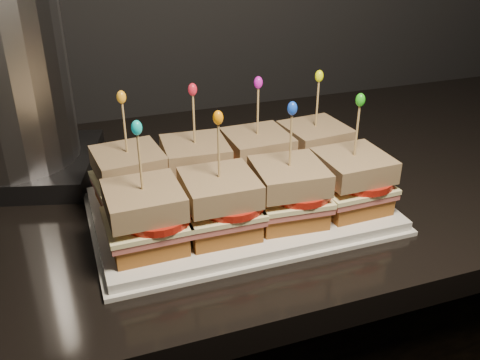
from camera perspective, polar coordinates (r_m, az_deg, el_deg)
name	(u,v)px	position (r m, az deg, el deg)	size (l,w,h in m)	color
cabinet	(373,351)	(1.25, 13.97, -17.29)	(2.35, 0.62, 0.88)	black
granite_slab	(402,159)	(0.99, 16.92, 2.20)	(2.39, 0.66, 0.04)	black
platter	(240,210)	(0.73, 0.00, -3.19)	(0.39, 0.24, 0.02)	white
platter_rim	(240,213)	(0.74, 0.00, -3.59)	(0.40, 0.25, 0.01)	white
sandwich_0_bread_bot	(132,195)	(0.74, -11.48, -1.54)	(0.08, 0.08, 0.02)	brown
sandwich_0_ham	(131,184)	(0.74, -11.59, -0.47)	(0.09, 0.09, 0.01)	#BF5051
sandwich_0_cheese	(130,180)	(0.73, -11.64, 0.01)	(0.09, 0.09, 0.01)	#FFF8B0
sandwich_0_tomato	(139,175)	(0.73, -10.69, 0.48)	(0.08, 0.08, 0.01)	#B31D11
sandwich_0_bread_top	(128,162)	(0.72, -11.83, 1.89)	(0.09, 0.09, 0.03)	#4E290C
sandwich_0_pick	(125,131)	(0.70, -12.17, 5.17)	(0.00, 0.00, 0.09)	tan
sandwich_0_frill	(121,97)	(0.69, -12.54, 8.64)	(0.01, 0.01, 0.02)	orange
sandwich_1_bread_bot	(197,184)	(0.76, -4.66, -0.45)	(0.08, 0.08, 0.02)	brown
sandwich_1_ham	(196,174)	(0.75, -4.70, 0.61)	(0.09, 0.09, 0.01)	#BF5051
sandwich_1_cheese	(196,170)	(0.75, -4.72, 1.09)	(0.09, 0.09, 0.01)	#FFF8B0
sandwich_1_tomato	(205,165)	(0.74, -3.73, 1.56)	(0.08, 0.08, 0.01)	#B31D11
sandwich_1_bread_top	(195,152)	(0.74, -4.80, 2.95)	(0.09, 0.09, 0.03)	#4E290C
sandwich_1_pick	(194,122)	(0.72, -4.94, 6.19)	(0.00, 0.00, 0.09)	tan
sandwich_1_frill	(193,89)	(0.71, -5.08, 9.60)	(0.01, 0.01, 0.02)	red
sandwich_2_bread_bot	(257,174)	(0.78, 1.81, 0.60)	(0.08, 0.08, 0.02)	brown
sandwich_2_ham	(257,165)	(0.78, 1.82, 1.63)	(0.09, 0.09, 0.01)	#BF5051
sandwich_2_cheese	(257,160)	(0.77, 1.83, 2.10)	(0.09, 0.09, 0.01)	#FFF8B0
sandwich_2_tomato	(266,156)	(0.77, 2.83, 2.55)	(0.08, 0.08, 0.01)	#B31D11
sandwich_2_bread_top	(257,144)	(0.76, 1.86, 3.91)	(0.09, 0.09, 0.03)	#4E290C
sandwich_2_pick	(258,114)	(0.75, 1.91, 7.06)	(0.00, 0.00, 0.09)	tan
sandwich_2_frill	(258,82)	(0.73, 1.97, 10.36)	(0.01, 0.01, 0.02)	#D016C3
sandwich_3_bread_bot	(313,165)	(0.82, 7.80, 1.56)	(0.08, 0.08, 0.02)	brown
sandwich_3_ham	(314,156)	(0.81, 7.87, 2.56)	(0.09, 0.09, 0.01)	#BF5051
sandwich_3_cheese	(314,152)	(0.81, 7.90, 3.01)	(0.09, 0.09, 0.01)	#FFF8B0
sandwich_3_tomato	(323,148)	(0.81, 8.88, 3.44)	(0.08, 0.08, 0.01)	#B31D11
sandwich_3_bread_top	(315,135)	(0.80, 8.02, 4.75)	(0.09, 0.09, 0.03)	#4E290C
sandwich_3_pick	(317,107)	(0.78, 8.23, 7.77)	(0.00, 0.00, 0.09)	tan
sandwich_3_frill	(319,76)	(0.77, 8.45, 10.92)	(0.01, 0.01, 0.02)	#EAFB08
sandwich_4_bread_bot	(147,236)	(0.65, -9.89, -5.94)	(0.08, 0.08, 0.02)	brown
sandwich_4_ham	(146,225)	(0.64, -10.00, -4.77)	(0.09, 0.09, 0.01)	#BF5051
sandwich_4_cheese	(145,220)	(0.64, -10.05, -4.23)	(0.09, 0.09, 0.01)	#FFF8B0
sandwich_4_tomato	(156,215)	(0.63, -8.93, -3.74)	(0.08, 0.08, 0.01)	#B31D11
sandwich_4_bread_top	(144,200)	(0.62, -10.25, -2.15)	(0.09, 0.09, 0.03)	#4E290C
sandwich_4_pick	(140,165)	(0.60, -10.59, 1.54)	(0.00, 0.00, 0.09)	tan
sandwich_4_frill	(137,128)	(0.59, -10.96, 5.50)	(0.01, 0.01, 0.02)	#0DC0C0
sandwich_5_bread_bot	(220,223)	(0.67, -2.13, -4.57)	(0.08, 0.08, 0.02)	brown
sandwich_5_ham	(220,212)	(0.66, -2.15, -3.41)	(0.09, 0.09, 0.01)	#BF5051
sandwich_5_cheese	(220,207)	(0.66, -2.16, -2.89)	(0.09, 0.09, 0.01)	#FFF8B0
sandwich_5_tomato	(231,202)	(0.65, -1.01, -2.39)	(0.08, 0.08, 0.01)	#B31D11
sandwich_5_bread_top	(219,188)	(0.64, -2.21, -0.83)	(0.09, 0.09, 0.03)	#4E290C
sandwich_5_pick	(219,154)	(0.62, -2.28, 2.79)	(0.00, 0.00, 0.09)	tan
sandwich_5_frill	(218,118)	(0.61, -2.36, 6.67)	(0.01, 0.01, 0.02)	orange
sandwich_6_bread_bot	(288,210)	(0.70, 5.09, -3.22)	(0.08, 0.08, 0.02)	brown
sandwich_6_ham	(288,200)	(0.69, 5.14, -2.09)	(0.09, 0.09, 0.01)	#BF5051
sandwich_6_cheese	(288,195)	(0.68, 5.17, -1.58)	(0.09, 0.09, 0.01)	#FFF8B0
sandwich_6_tomato	(299,190)	(0.68, 6.32, -1.09)	(0.08, 0.08, 0.01)	#B31D11
sandwich_6_bread_top	(289,176)	(0.67, 5.26, 0.41)	(0.09, 0.09, 0.03)	#4E290C
sandwich_6_pick	(291,143)	(0.65, 5.43, 3.90)	(0.00, 0.00, 0.09)	tan
sandwich_6_frill	(292,108)	(0.64, 5.60, 7.62)	(0.01, 0.01, 0.02)	blue
sandwich_7_bread_bot	(350,199)	(0.73, 11.62, -1.95)	(0.08, 0.08, 0.02)	brown
sandwich_7_ham	(351,188)	(0.73, 11.74, -0.87)	(0.09, 0.09, 0.01)	#BF5051
sandwich_7_cheese	(351,184)	(0.72, 11.79, -0.38)	(0.09, 0.09, 0.01)	#FFF8B0
sandwich_7_tomato	(362,179)	(0.72, 12.90, 0.09)	(0.08, 0.08, 0.01)	#B31D11
sandwich_7_bread_top	(353,166)	(0.71, 11.99, 1.52)	(0.09, 0.09, 0.03)	#4E290C
sandwich_7_pick	(357,134)	(0.69, 12.34, 4.84)	(0.00, 0.00, 0.09)	tan
sandwich_7_frill	(360,100)	(0.68, 12.72, 8.34)	(0.01, 0.01, 0.02)	green
appliance_base	(14,165)	(0.92, -22.97, 1.44)	(0.25, 0.21, 0.03)	#262628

